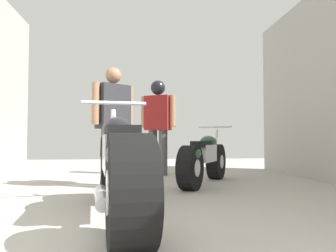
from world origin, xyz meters
TOP-DOWN VIEW (x-y plane):
  - ground_plane at (0.00, 3.14)m, footprint 15.07×15.07m
  - motorcycle_maroon_cruiser at (-0.44, 2.20)m, footprint 0.71×2.30m
  - motorcycle_black_naked at (0.71, 4.25)m, footprint 1.09×1.77m
  - mechanic_in_blue at (-0.63, 4.11)m, footprint 0.60×0.50m
  - mechanic_with_helmet at (0.11, 5.55)m, footprint 0.68×0.43m

SIDE VIEW (x-z plane):
  - ground_plane at x=0.00m, z-range 0.00..0.00m
  - motorcycle_black_naked at x=0.71m, z-range -0.07..0.82m
  - motorcycle_maroon_cruiser at x=-0.44m, z-range -0.10..0.97m
  - mechanic_in_blue at x=-0.63m, z-range 0.11..1.80m
  - mechanic_with_helmet at x=0.11m, z-range 0.18..1.96m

